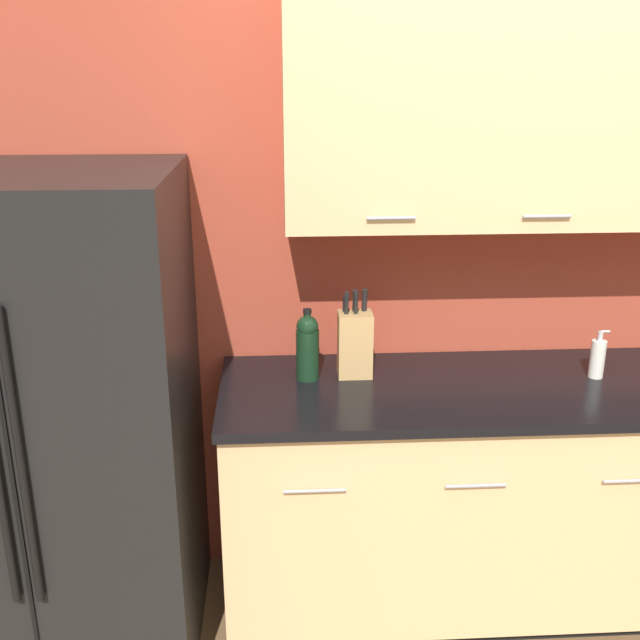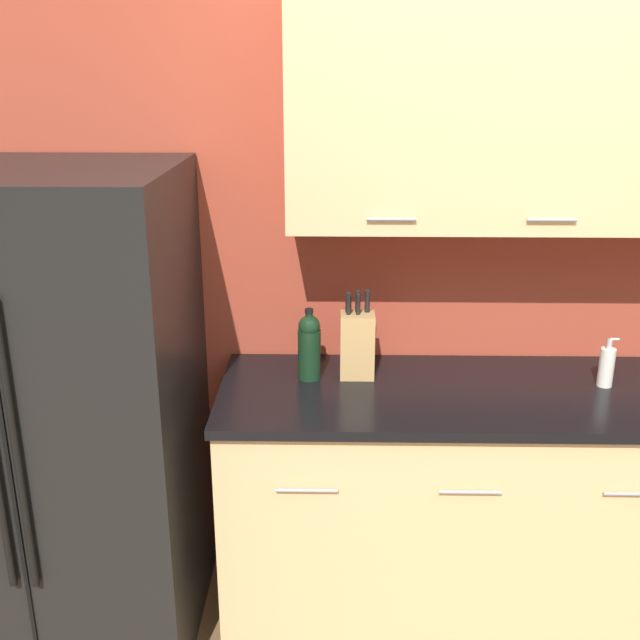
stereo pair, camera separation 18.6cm
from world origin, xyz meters
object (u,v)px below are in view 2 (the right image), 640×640
wine_bottle (309,346)px  soap_dispenser (606,366)px  refrigerator (57,415)px  knife_block (357,344)px

wine_bottle → soap_dispenser: bearing=-2.7°
wine_bottle → soap_dispenser: size_ratio=1.46×
refrigerator → wine_bottle: 0.91m
refrigerator → soap_dispenser: size_ratio=9.51×
soap_dispenser → knife_block: bearing=175.5°
knife_block → soap_dispenser: bearing=-4.5°
wine_bottle → soap_dispenser: (1.04, -0.05, -0.05)m
knife_block → wine_bottle: size_ratio=1.24×
knife_block → soap_dispenser: size_ratio=1.81×
knife_block → soap_dispenser: knife_block is taller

